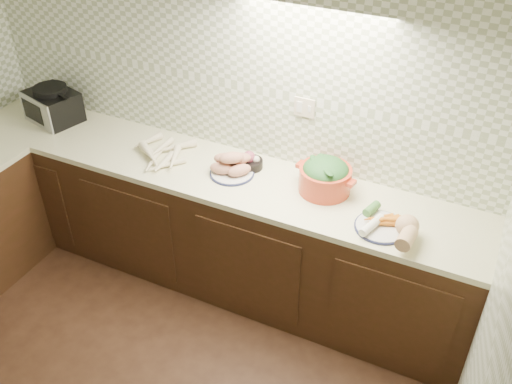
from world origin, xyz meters
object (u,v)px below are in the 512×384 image
at_px(toaster_oven, 53,105).
at_px(dutch_oven, 325,176).
at_px(onion_bowl, 251,162).
at_px(sweet_potato_plate, 232,166).
at_px(veg_plate, 393,225).
at_px(parsnip_pile, 153,148).

bearing_deg(toaster_oven, dutch_oven, 15.51).
bearing_deg(onion_bowl, toaster_oven, -178.19).
bearing_deg(sweet_potato_plate, dutch_oven, 7.63).
height_order(sweet_potato_plate, veg_plate, sweet_potato_plate).
height_order(toaster_oven, sweet_potato_plate, toaster_oven).
distance_m(parsnip_pile, sweet_potato_plate, 0.59).
bearing_deg(parsnip_pile, dutch_oven, 4.42).
distance_m(sweet_potato_plate, veg_plate, 1.07).
distance_m(parsnip_pile, veg_plate, 1.66).
distance_m(parsnip_pile, dutch_oven, 1.18).
relative_size(toaster_oven, dutch_oven, 1.10).
xyz_separation_m(sweet_potato_plate, veg_plate, (1.06, -0.13, -0.01)).
relative_size(parsnip_pile, dutch_oven, 1.09).
distance_m(toaster_oven, parsnip_pile, 0.91).
distance_m(toaster_oven, dutch_oven, 2.08).
bearing_deg(sweet_potato_plate, veg_plate, -6.79).
height_order(toaster_oven, onion_bowl, toaster_oven).
height_order(toaster_oven, parsnip_pile, toaster_oven).
bearing_deg(sweet_potato_plate, parsnip_pile, -178.82).
xyz_separation_m(toaster_oven, onion_bowl, (1.57, 0.05, -0.08)).
bearing_deg(veg_plate, dutch_oven, 156.51).
bearing_deg(parsnip_pile, onion_bowl, 10.73).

